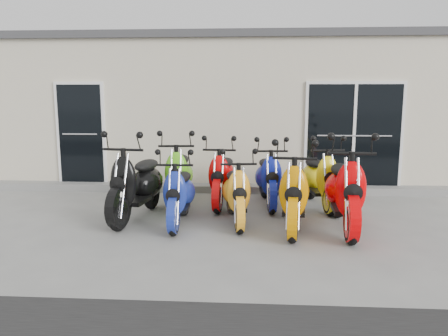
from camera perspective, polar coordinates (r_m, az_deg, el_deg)
The scene contains 15 objects.
ground at distance 7.34m, azimuth -0.30°, elevation -6.57°, with size 80.00×80.00×0.00m, color gray.
building at distance 12.25m, azimuth 1.39°, elevation 7.52°, with size 14.00×6.00×3.20m, color beige.
roof_cap at distance 12.30m, azimuth 1.42°, elevation 15.36°, with size 14.20×6.20×0.16m, color #3F3F42.
front_step at distance 9.28m, azimuth 0.56°, elevation -2.66°, with size 14.00×0.40×0.15m, color gray.
door_left at distance 9.94m, azimuth -18.18°, elevation 4.60°, with size 1.07×0.08×2.22m, color black.
door_right at distance 9.47m, azimuth 16.58°, elevation 4.46°, with size 2.02×0.08×2.22m, color black.
scooter_front_black at distance 7.29m, azimuth -11.37°, elevation -0.80°, with size 0.74×2.03×1.50m, color black, non-canonical shape.
scooter_front_blue at distance 6.88m, azimuth -5.87°, elevation -2.29°, with size 0.62×1.71×1.26m, color navy, non-canonical shape.
scooter_front_orange_a at distance 6.94m, azimuth 1.62°, elevation -2.16°, with size 0.62×1.71×1.26m, color #FFA820, non-canonical shape.
scooter_front_orange_b at distance 6.69m, azimuth 9.20°, elevation -1.97°, with size 0.71×1.94×1.43m, color orange, non-canonical shape.
scooter_front_red at distance 6.82m, azimuth 15.55°, elevation -1.55°, with size 0.75×2.07×1.53m, color #E50004, non-canonical shape.
scooter_back_green at distance 8.08m, azimuth -5.90°, elevation 0.11°, with size 0.71×1.95×1.44m, color #5DC71B, non-canonical shape.
scooter_back_red at distance 8.05m, azimuth -0.19°, elevation -0.19°, with size 0.66×1.82×1.35m, color red, non-canonical shape.
scooter_back_blue at distance 8.06m, azimuth 5.82°, elevation -0.31°, with size 0.65×1.80×1.33m, color navy, non-canonical shape.
scooter_back_yellow at distance 8.12m, azimuth 12.40°, elevation -0.30°, with size 0.67×1.84×1.36m, color yellow, non-canonical shape.
Camera 1 is at (0.49, -7.03, 2.04)m, focal length 35.00 mm.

